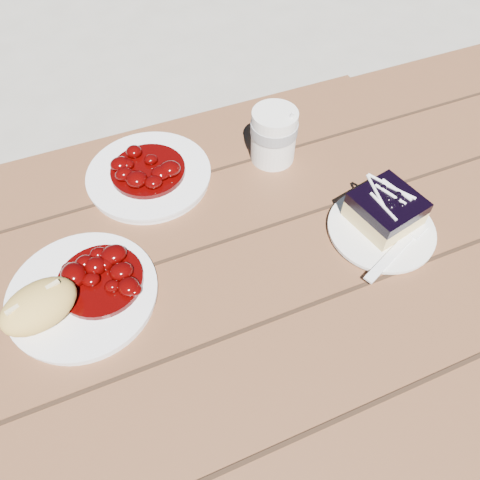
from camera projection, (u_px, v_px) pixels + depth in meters
name	position (u px, v px, depth m)	size (l,w,h in m)	color
ground	(176.00, 451.00, 1.27)	(60.00, 60.00, 0.00)	#9B978C
picnic_table	(138.00, 367.00, 0.80)	(2.00, 1.55, 0.75)	#57331F
main_plate	(83.00, 295.00, 0.69)	(0.22, 0.22, 0.02)	white
goulash_stew	(98.00, 275.00, 0.68)	(0.13, 0.13, 0.04)	#410202
bread_roll	(39.00, 306.00, 0.64)	(0.11, 0.07, 0.06)	#D4AC51
dessert_plate	(381.00, 230.00, 0.77)	(0.17, 0.17, 0.01)	white
blueberry_cake	(386.00, 209.00, 0.76)	(0.12, 0.12, 0.06)	#EDD081
fork_dessert	(391.00, 256.00, 0.73)	(0.03, 0.16, 0.01)	white
coffee_cup	(274.00, 136.00, 0.85)	(0.08, 0.08, 0.10)	white
second_plate	(149.00, 176.00, 0.84)	(0.22, 0.22, 0.02)	white
second_stew	(147.00, 164.00, 0.82)	(0.13, 0.13, 0.04)	#410202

